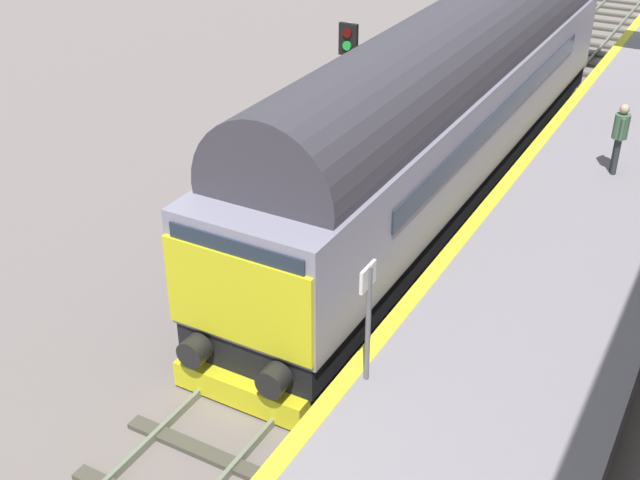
# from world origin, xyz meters

# --- Properties ---
(ground_plane) EXTENTS (140.00, 140.00, 0.00)m
(ground_plane) POSITION_xyz_m (0.00, 0.00, 0.00)
(ground_plane) COLOR slate
(ground_plane) RESTS_ON ground
(track_main) EXTENTS (2.50, 60.00, 0.15)m
(track_main) POSITION_xyz_m (0.00, 0.00, 0.05)
(track_main) COLOR slate
(track_main) RESTS_ON ground
(station_platform) EXTENTS (4.00, 44.00, 1.01)m
(station_platform) POSITION_xyz_m (3.60, 0.00, 0.50)
(station_platform) COLOR gray
(station_platform) RESTS_ON ground
(diesel_locomotive) EXTENTS (2.74, 17.66, 4.68)m
(diesel_locomotive) POSITION_xyz_m (0.00, 5.00, 2.48)
(diesel_locomotive) COLOR black
(diesel_locomotive) RESTS_ON ground
(signal_post_near) EXTENTS (0.44, 0.22, 4.25)m
(signal_post_near) POSITION_xyz_m (-1.98, 3.86, 2.66)
(signal_post_near) COLOR gray
(signal_post_near) RESTS_ON ground
(platform_number_sign) EXTENTS (0.10, 0.44, 1.99)m
(platform_number_sign) POSITION_xyz_m (2.00, -3.19, 2.32)
(platform_number_sign) COLOR slate
(platform_number_sign) RESTS_ON station_platform
(waiting_passenger) EXTENTS (0.42, 0.49, 1.64)m
(waiting_passenger) POSITION_xyz_m (3.70, 6.18, 1.99)
(waiting_passenger) COLOR #2C3134
(waiting_passenger) RESTS_ON station_platform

